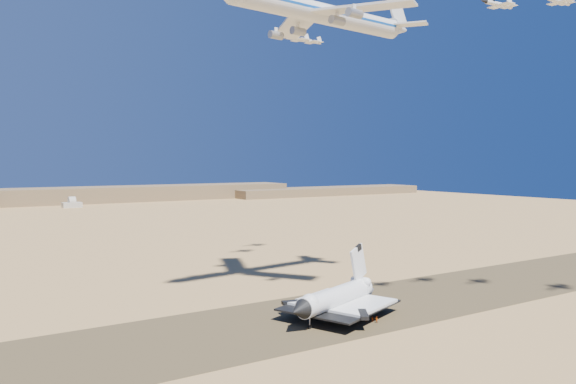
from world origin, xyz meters
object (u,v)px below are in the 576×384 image
chase_jet_b (558,1)px  chase_jet_f (310,41)px  chase_jet_e (297,39)px  shuttle (335,300)px  crew_b (377,320)px  chase_jet_a (498,4)px  crew_c (372,319)px  carrier_747 (316,12)px  crew_a (366,319)px

chase_jet_b → chase_jet_f: size_ratio=0.91×
chase_jet_f → chase_jet_b: bearing=-83.7°
chase_jet_b → chase_jet_e: bearing=104.7°
shuttle → crew_b: (7.32, -10.96, -4.84)m
chase_jet_a → chase_jet_f: chase_jet_f is taller
crew_c → crew_b: bearing=164.7°
carrier_747 → chase_jet_a: 58.73m
carrier_747 → crew_c: bearing=-98.0°
crew_a → chase_jet_a: size_ratio=0.12×
crew_c → shuttle: bearing=-9.4°
chase_jet_b → chase_jet_f: 117.63m
crew_a → chase_jet_f: 144.57m
crew_a → chase_jet_f: size_ratio=0.11×
chase_jet_e → crew_c: bearing=-109.8°
carrier_747 → crew_a: bearing=-101.0°
carrier_747 → chase_jet_a: size_ratio=6.29×
crew_b → chase_jet_f: (39.97, 93.23, 104.20)m
chase_jet_e → crew_a: bearing=-111.1°
crew_a → chase_jet_b: (53.49, -26.03, 97.07)m
crew_a → chase_jet_b: chase_jet_b is taller
crew_a → chase_jet_a: chase_jet_a is taller
crew_c → chase_jet_e: (24.23, 78.56, 101.04)m
chase_jet_e → chase_jet_a: bearing=-88.7°
chase_jet_a → crew_c: bearing=149.5°
chase_jet_a → shuttle: bearing=143.7°
chase_jet_b → chase_jet_f: chase_jet_f is taller
chase_jet_e → crew_b: bearing=-109.1°
carrier_747 → chase_jet_e: carrier_747 is taller
carrier_747 → chase_jet_f: carrier_747 is taller
crew_a → chase_jet_f: chase_jet_f is taller
crew_c → chase_jet_a: bearing=-165.5°
shuttle → chase_jet_f: 137.40m
crew_a → chase_jet_a: bearing=-106.5°
chase_jet_f → chase_jet_e: bearing=-139.8°
chase_jet_f → crew_c: bearing=-113.0°
shuttle → chase_jet_e: bearing=44.7°
chase_jet_a → chase_jet_e: chase_jet_e is taller
crew_a → crew_c: 1.95m
crew_b → crew_c: (-0.64, 1.19, -0.04)m
crew_b → chase_jet_f: 145.42m
crew_c → chase_jet_f: size_ratio=0.11×
crew_c → chase_jet_f: chase_jet_f is taller
crew_a → chase_jet_e: (25.75, 77.34, 101.08)m
shuttle → chase_jet_b: 114.58m
carrier_747 → crew_b: 103.74m
chase_jet_f → crew_a: bearing=-114.1°
carrier_747 → crew_a: carrier_747 is taller
carrier_747 → crew_a: (-2.15, -29.72, -98.72)m
chase_jet_b → shuttle: bearing=149.1°
chase_jet_a → chase_jet_b: bearing=-14.0°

